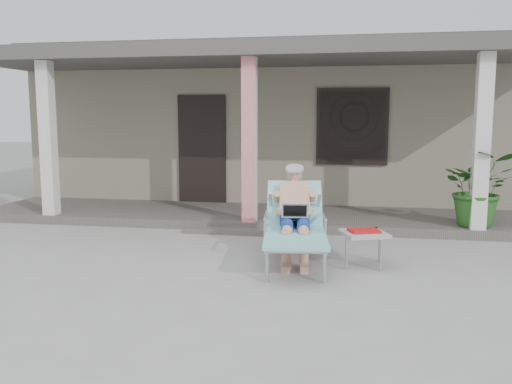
# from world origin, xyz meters

# --- Properties ---
(ground) EXTENTS (60.00, 60.00, 0.00)m
(ground) POSITION_xyz_m (0.00, 0.00, 0.00)
(ground) COLOR #9E9E99
(ground) RESTS_ON ground
(house) EXTENTS (10.40, 5.40, 3.30)m
(house) POSITION_xyz_m (0.00, 6.50, 1.67)
(house) COLOR gray
(house) RESTS_ON ground
(porch_deck) EXTENTS (10.00, 2.00, 0.15)m
(porch_deck) POSITION_xyz_m (0.00, 3.00, 0.07)
(porch_deck) COLOR #605B56
(porch_deck) RESTS_ON ground
(porch_overhang) EXTENTS (10.00, 2.30, 2.85)m
(porch_overhang) POSITION_xyz_m (0.00, 2.95, 2.79)
(porch_overhang) COLOR silver
(porch_overhang) RESTS_ON porch_deck
(porch_step) EXTENTS (2.00, 0.30, 0.07)m
(porch_step) POSITION_xyz_m (0.00, 1.85, 0.04)
(porch_step) COLOR #605B56
(porch_step) RESTS_ON ground
(lounger) EXTENTS (0.96, 2.01, 1.27)m
(lounger) POSITION_xyz_m (0.92, 0.42, 0.78)
(lounger) COLOR #B7B7BC
(lounger) RESTS_ON ground
(side_table) EXTENTS (0.66, 0.66, 0.46)m
(side_table) POSITION_xyz_m (1.79, 0.31, 0.39)
(side_table) COLOR #A7A7A3
(side_table) RESTS_ON ground
(potted_palm) EXTENTS (1.14, 1.01, 1.18)m
(potted_palm) POSITION_xyz_m (3.56, 2.39, 0.74)
(potted_palm) COLOR #26591E
(potted_palm) RESTS_ON porch_deck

